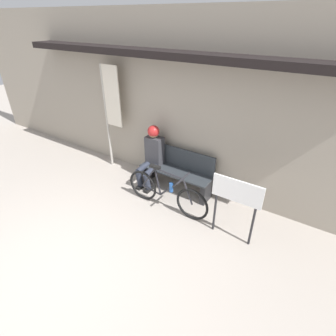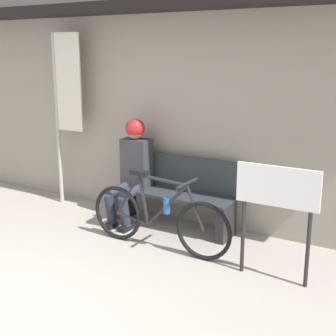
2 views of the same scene
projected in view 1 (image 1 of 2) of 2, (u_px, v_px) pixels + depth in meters
The scene contains 7 objects.
ground_plane at pixel (62, 269), 3.62m from camera, with size 24.00×24.00×0.00m, color #ADA399.
storefront_wall at pixel (173, 101), 4.86m from camera, with size 12.00×0.56×3.20m.
park_bench_near at pixel (177, 172), 5.15m from camera, with size 1.46×0.42×0.83m.
bicycle at pixel (166, 193), 4.61m from camera, with size 1.64×0.40×0.82m.
person_seated at pixel (152, 152), 5.16m from camera, with size 0.34×0.60×1.25m.
banner_pole at pixel (110, 105), 5.40m from camera, with size 0.45×0.05×2.24m.
signboard at pixel (236, 197), 3.78m from camera, with size 0.74×0.04×1.05m.
Camera 1 is at (2.56, -1.22, 3.03)m, focal length 28.00 mm.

